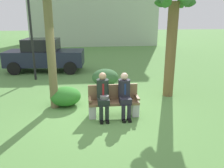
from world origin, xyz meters
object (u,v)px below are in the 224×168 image
(park_bench, at_px, (113,102))
(palm_tree_tall, at_px, (174,12))
(shrub_near_bench, at_px, (105,77))
(shrub_mid_lawn, at_px, (66,96))
(street_lamp, at_px, (31,25))
(parked_car_near, at_px, (44,55))
(seated_man_left, at_px, (103,93))
(seated_man_right, at_px, (125,93))

(park_bench, height_order, palm_tree_tall, palm_tree_tall)
(palm_tree_tall, height_order, shrub_near_bench, palm_tree_tall)
(shrub_near_bench, bearing_deg, palm_tree_tall, -36.10)
(shrub_near_bench, bearing_deg, park_bench, -90.93)
(palm_tree_tall, height_order, shrub_mid_lawn, palm_tree_tall)
(street_lamp, bearing_deg, parked_car_near, 82.97)
(shrub_near_bench, relative_size, street_lamp, 0.27)
(seated_man_left, bearing_deg, street_lamp, 121.35)
(seated_man_right, relative_size, street_lamp, 0.32)
(palm_tree_tall, height_order, parked_car_near, palm_tree_tall)
(seated_man_right, xyz_separation_m, shrub_near_bench, (-0.25, 3.18, -0.37))
(seated_man_right, xyz_separation_m, street_lamp, (-3.33, 4.45, 1.71))
(palm_tree_tall, xyz_separation_m, shrub_mid_lawn, (-3.64, -0.53, -2.61))
(seated_man_left, distance_m, palm_tree_tall, 3.70)
(park_bench, distance_m, street_lamp, 5.65)
(park_bench, xyz_separation_m, seated_man_left, (-0.31, -0.13, 0.32))
(shrub_near_bench, distance_m, street_lamp, 3.92)
(palm_tree_tall, distance_m, shrub_mid_lawn, 4.51)
(parked_car_near, height_order, street_lamp, street_lamp)
(palm_tree_tall, height_order, street_lamp, palm_tree_tall)
(seated_man_right, xyz_separation_m, shrub_mid_lawn, (-1.74, 1.08, -0.41))
(seated_man_left, distance_m, shrub_mid_lawn, 1.62)
(shrub_mid_lawn, bearing_deg, seated_man_right, -31.72)
(parked_car_near, bearing_deg, palm_tree_tall, -41.87)
(shrub_near_bench, xyz_separation_m, street_lamp, (-3.07, 1.27, 2.08))
(palm_tree_tall, relative_size, parked_car_near, 1.06)
(seated_man_left, bearing_deg, palm_tree_tall, 32.74)
(park_bench, relative_size, street_lamp, 0.36)
(palm_tree_tall, bearing_deg, shrub_near_bench, 143.90)
(seated_man_left, height_order, shrub_mid_lawn, seated_man_left)
(shrub_mid_lawn, bearing_deg, park_bench, -33.57)
(shrub_mid_lawn, bearing_deg, seated_man_left, -43.71)
(seated_man_right, relative_size, shrub_mid_lawn, 1.30)
(parked_car_near, relative_size, street_lamp, 1.00)
(shrub_near_bench, xyz_separation_m, parked_car_near, (-2.87, 2.93, 0.49))
(palm_tree_tall, distance_m, street_lamp, 5.96)
(seated_man_left, height_order, parked_car_near, parked_car_near)
(shrub_near_bench, xyz_separation_m, shrub_mid_lawn, (-1.49, -2.10, -0.04))
(seated_man_right, xyz_separation_m, palm_tree_tall, (1.90, 1.61, 2.20))
(park_bench, distance_m, parked_car_near, 6.63)
(seated_man_right, bearing_deg, seated_man_left, -179.69)
(seated_man_left, relative_size, shrub_mid_lawn, 1.32)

